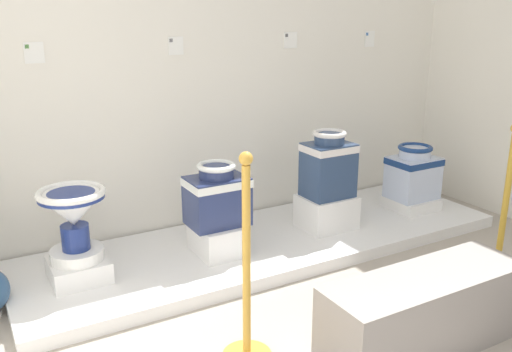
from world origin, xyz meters
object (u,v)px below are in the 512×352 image
at_px(info_placard_second, 176,46).
at_px(stanchion_post_near_right, 501,234).
at_px(antique_toilet_central_ornate, 73,214).
at_px(antique_toilet_broad_patterned, 413,172).
at_px(info_placard_first, 34,53).
at_px(plinth_block_broad_patterned, 411,203).
at_px(info_placard_fourth, 369,39).
at_px(plinth_block_rightmost, 218,238).
at_px(plinth_block_central_ornate, 79,269).
at_px(museum_bench, 424,312).
at_px(antique_toilet_rightmost, 217,194).
at_px(stanchion_post_near_left, 247,298).
at_px(info_placard_third, 290,40).
at_px(plinth_block_leftmost, 326,212).
at_px(antique_toilet_leftmost, 328,164).

xyz_separation_m(info_placard_second, stanchion_post_near_right, (1.53, -1.61, -1.14)).
distance_m(antique_toilet_central_ornate, info_placard_second, 1.37).
distance_m(antique_toilet_broad_patterned, info_placard_first, 2.92).
bearing_deg(plinth_block_broad_patterned, info_placard_fourth, 91.71).
xyz_separation_m(antique_toilet_broad_patterned, info_placard_second, (-1.76, 0.60, 1.01)).
xyz_separation_m(info_placard_fourth, stanchion_post_near_right, (-0.21, -1.61, -1.14)).
height_order(plinth_block_rightmost, info_placard_fourth, info_placard_fourth).
height_order(plinth_block_central_ornate, museum_bench, museum_bench).
bearing_deg(antique_toilet_rightmost, plinth_block_central_ornate, 175.44).
distance_m(antique_toilet_broad_patterned, stanchion_post_near_right, 1.04).
height_order(plinth_block_broad_patterned, museum_bench, museum_bench).
relative_size(plinth_block_broad_patterned, info_placard_first, 2.78).
relative_size(antique_toilet_rightmost, info_placard_fourth, 3.18).
bearing_deg(museum_bench, info_placard_second, 104.02).
distance_m(antique_toilet_broad_patterned, info_placard_second, 2.11).
bearing_deg(stanchion_post_near_right, museum_bench, -161.21).
relative_size(plinth_block_rightmost, info_placard_fourth, 2.77).
bearing_deg(info_placard_first, stanchion_post_near_left, -69.56).
distance_m(info_placard_second, info_placard_third, 0.94).
relative_size(plinth_block_rightmost, antique_toilet_rightmost, 0.87).
xyz_separation_m(antique_toilet_broad_patterned, stanchion_post_near_left, (-2.08, -1.01, -0.07)).
height_order(antique_toilet_central_ornate, info_placard_second, info_placard_second).
relative_size(plinth_block_leftmost, stanchion_post_near_left, 0.37).
bearing_deg(stanchion_post_near_right, info_placard_fourth, 82.50).
relative_size(info_placard_fourth, museum_bench, 0.12).
distance_m(info_placard_first, info_placard_fourth, 2.66).
xyz_separation_m(antique_toilet_rightmost, plinth_block_broad_patterned, (1.75, -0.01, -0.36)).
bearing_deg(stanchion_post_near_right, plinth_block_rightmost, 146.10).
height_order(antique_toilet_central_ornate, stanchion_post_near_right, stanchion_post_near_right).
distance_m(info_placard_second, stanchion_post_near_left, 1.96).
height_order(plinth_block_leftmost, stanchion_post_near_right, stanchion_post_near_right).
xyz_separation_m(antique_toilet_central_ornate, antique_toilet_rightmost, (0.90, -0.07, -0.01)).
relative_size(plinth_block_broad_patterned, info_placard_fourth, 2.72).
xyz_separation_m(antique_toilet_central_ornate, info_placard_first, (-0.04, 0.52, 0.89)).
distance_m(plinth_block_leftmost, info_placard_third, 1.35).
height_order(plinth_block_rightmost, antique_toilet_leftmost, antique_toilet_leftmost).
bearing_deg(info_placard_third, plinth_block_broad_patterned, -36.37).
distance_m(plinth_block_central_ornate, antique_toilet_central_ornate, 0.35).
distance_m(plinth_block_rightmost, museum_bench, 1.45).
distance_m(plinth_block_broad_patterned, antique_toilet_broad_patterned, 0.27).
relative_size(antique_toilet_leftmost, plinth_block_broad_patterned, 1.37).
bearing_deg(info_placard_fourth, plinth_block_rightmost, -161.21).
xyz_separation_m(antique_toilet_broad_patterned, info_placard_first, (-2.68, 0.60, 1.00)).
xyz_separation_m(plinth_block_broad_patterned, stanchion_post_near_left, (-2.08, -1.01, 0.20)).
distance_m(plinth_block_central_ornate, info_placard_second, 1.62).
distance_m(info_placard_third, info_placard_fourth, 0.79).
bearing_deg(antique_toilet_central_ornate, stanchion_post_near_right, -24.33).
xyz_separation_m(antique_toilet_leftmost, info_placard_first, (-1.83, 0.59, 0.82)).
bearing_deg(info_placard_first, museum_bench, -54.18).
bearing_deg(stanchion_post_near_right, antique_toilet_rightmost, 146.10).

